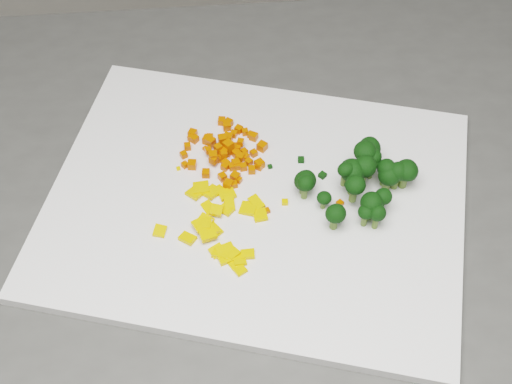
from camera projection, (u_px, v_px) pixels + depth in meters
name	position (u px, v px, depth m)	size (l,w,h in m)	color
cutting_board	(256.00, 201.00, 0.78)	(0.45, 0.35, 0.01)	white
carrot_pile	(223.00, 146.00, 0.81)	(0.10, 0.10, 0.03)	#D14402
pepper_pile	(214.00, 224.00, 0.75)	(0.12, 0.12, 0.02)	#FFB70D
broccoli_pile	(358.00, 172.00, 0.77)	(0.12, 0.12, 0.06)	black
carrot_cube_0	(187.00, 147.00, 0.82)	(0.01, 0.01, 0.01)	#D14402
carrot_cube_1	(192.00, 138.00, 0.83)	(0.01, 0.01, 0.01)	#D14402
carrot_cube_2	(243.00, 167.00, 0.80)	(0.01, 0.01, 0.01)	#D14402
carrot_cube_3	(194.00, 139.00, 0.83)	(0.01, 0.01, 0.01)	#D14402
carrot_cube_4	(249.00, 162.00, 0.81)	(0.01, 0.01, 0.01)	#D14402
carrot_cube_5	(228.00, 151.00, 0.82)	(0.01, 0.01, 0.01)	#D14402
carrot_cube_6	(220.00, 158.00, 0.81)	(0.01, 0.01, 0.01)	#D14402
carrot_cube_7	(218.00, 148.00, 0.81)	(0.01, 0.01, 0.01)	#D14402
carrot_cube_8	(234.00, 134.00, 0.83)	(0.01, 0.01, 0.01)	#D14402
carrot_cube_9	(230.00, 148.00, 0.82)	(0.01, 0.01, 0.01)	#D14402
carrot_cube_10	(252.00, 170.00, 0.80)	(0.01, 0.01, 0.01)	#D14402
carrot_cube_11	(228.00, 138.00, 0.83)	(0.01, 0.01, 0.01)	#D14402
carrot_cube_12	(259.00, 164.00, 0.80)	(0.01, 0.01, 0.01)	#D14402
carrot_cube_13	(226.00, 163.00, 0.81)	(0.01, 0.01, 0.01)	#D14402
carrot_cube_14	(237.00, 166.00, 0.80)	(0.01, 0.01, 0.01)	#D14402
carrot_cube_15	(240.00, 157.00, 0.81)	(0.01, 0.01, 0.01)	#D14402
carrot_cube_16	(207.00, 140.00, 0.83)	(0.01, 0.01, 0.01)	#D14402
carrot_cube_17	(236.00, 163.00, 0.80)	(0.01, 0.01, 0.01)	#D14402
carrot_cube_18	(232.00, 167.00, 0.80)	(0.01, 0.01, 0.01)	#D14402
carrot_cube_19	(224.00, 154.00, 0.81)	(0.01, 0.01, 0.01)	#D14402
carrot_cube_20	(228.00, 145.00, 0.81)	(0.01, 0.01, 0.01)	#D14402
carrot_cube_21	(227.00, 126.00, 0.84)	(0.01, 0.01, 0.01)	#D14402
carrot_cube_22	(228.00, 123.00, 0.84)	(0.01, 0.01, 0.01)	#D14402
carrot_cube_23	(241.00, 142.00, 0.82)	(0.01, 0.01, 0.01)	#D14402
carrot_cube_24	(244.00, 158.00, 0.81)	(0.01, 0.01, 0.01)	#D14402
carrot_cube_25	(225.00, 150.00, 0.81)	(0.01, 0.01, 0.01)	#D14402
carrot_cube_26	(251.00, 135.00, 0.83)	(0.01, 0.01, 0.01)	#D14402
carrot_cube_27	(232.00, 146.00, 0.82)	(0.01, 0.01, 0.01)	#D14402
carrot_cube_28	(239.00, 129.00, 0.84)	(0.01, 0.01, 0.01)	#D14402
carrot_cube_29	(222.00, 121.00, 0.85)	(0.01, 0.01, 0.01)	#D14402
carrot_cube_30	(236.00, 153.00, 0.81)	(0.01, 0.01, 0.01)	#D14402
carrot_cube_31	(214.00, 159.00, 0.80)	(0.01, 0.01, 0.01)	#D14402
carrot_cube_32	(228.00, 184.00, 0.79)	(0.01, 0.01, 0.01)	#D14402
carrot_cube_33	(254.00, 153.00, 0.82)	(0.01, 0.01, 0.01)	#D14402
carrot_cube_34	(235.00, 177.00, 0.79)	(0.01, 0.01, 0.01)	#D14402
carrot_cube_35	(219.00, 151.00, 0.81)	(0.01, 0.01, 0.01)	#D14402
carrot_cube_36	(259.00, 166.00, 0.80)	(0.01, 0.01, 0.01)	#D14402
carrot_cube_37	(237.00, 148.00, 0.82)	(0.01, 0.01, 0.01)	#D14402
carrot_cube_38	(222.00, 177.00, 0.79)	(0.01, 0.01, 0.01)	#D14402
carrot_cube_39	(234.00, 185.00, 0.79)	(0.01, 0.01, 0.01)	#D14402
carrot_cube_40	(262.00, 146.00, 0.82)	(0.01, 0.01, 0.01)	#D14402
carrot_cube_41	(246.00, 156.00, 0.81)	(0.01, 0.01, 0.01)	#D14402
carrot_cube_42	(185.00, 165.00, 0.80)	(0.01, 0.01, 0.01)	#D14402
carrot_cube_43	(254.00, 137.00, 0.83)	(0.01, 0.01, 0.01)	#D14402
carrot_cube_44	(245.00, 132.00, 0.84)	(0.01, 0.01, 0.01)	#D14402
carrot_cube_45	(208.00, 150.00, 0.81)	(0.01, 0.01, 0.01)	#D14402
carrot_cube_46	(239.00, 180.00, 0.79)	(0.01, 0.01, 0.01)	#D14402
carrot_cube_47	(222.00, 139.00, 0.81)	(0.01, 0.01, 0.01)	#D14402
carrot_cube_48	(192.00, 165.00, 0.80)	(0.01, 0.01, 0.01)	#D14402
carrot_cube_49	(193.00, 134.00, 0.83)	(0.01, 0.01, 0.01)	#D14402
carrot_cube_50	(225.00, 167.00, 0.80)	(0.01, 0.01, 0.01)	#D14402
carrot_cube_51	(213.00, 156.00, 0.80)	(0.01, 0.01, 0.01)	#D14402
carrot_cube_52	(184.00, 155.00, 0.81)	(0.01, 0.01, 0.01)	#D14402
carrot_cube_53	(244.00, 152.00, 0.82)	(0.01, 0.01, 0.01)	#D14402
carrot_cube_54	(222.00, 153.00, 0.81)	(0.01, 0.01, 0.01)	#D14402
carrot_cube_55	(206.00, 173.00, 0.80)	(0.01, 0.01, 0.01)	#D14402
carrot_cube_56	(210.00, 138.00, 0.83)	(0.01, 0.01, 0.01)	#D14402
carrot_cube_57	(211.00, 141.00, 0.82)	(0.01, 0.01, 0.01)	#D14402
pepper_chunk_0	(229.00, 204.00, 0.77)	(0.02, 0.01, 0.00)	#FFB70D
pepper_chunk_1	(214.00, 230.00, 0.75)	(0.02, 0.01, 0.00)	#FFB70D
pepper_chunk_2	(226.00, 210.00, 0.77)	(0.02, 0.01, 0.00)	#FFB70D
pepper_chunk_3	(260.00, 215.00, 0.76)	(0.02, 0.01, 0.00)	#FFB70D
pepper_chunk_4	(248.00, 254.00, 0.73)	(0.01, 0.01, 0.00)	#FFB70D
pepper_chunk_5	(188.00, 238.00, 0.74)	(0.01, 0.02, 0.00)	#FFB70D
pepper_chunk_6	(205.00, 223.00, 0.75)	(0.01, 0.01, 0.00)	#FFB70D
pepper_chunk_7	(212.00, 192.00, 0.78)	(0.02, 0.01, 0.00)	#FFB70D
pepper_chunk_8	(211.00, 234.00, 0.75)	(0.02, 0.01, 0.00)	#FFB70D
pepper_chunk_9	(195.00, 193.00, 0.78)	(0.02, 0.02, 0.00)	#FFB70D
pepper_chunk_10	(256.00, 203.00, 0.77)	(0.02, 0.01, 0.00)	#FFB70D
pepper_chunk_11	(230.00, 252.00, 0.73)	(0.02, 0.01, 0.00)	#FFB70D
pepper_chunk_12	(210.00, 231.00, 0.75)	(0.01, 0.01, 0.00)	#FFB70D
pepper_chunk_13	(248.00, 208.00, 0.77)	(0.02, 0.02, 0.00)	#FFB70D
pepper_chunk_14	(221.00, 254.00, 0.73)	(0.02, 0.01, 0.00)	#FFB70D
pepper_chunk_15	(217.00, 251.00, 0.73)	(0.01, 0.01, 0.00)	#FFB70D
pepper_chunk_16	(207.00, 232.00, 0.74)	(0.02, 0.02, 0.00)	#FFB70D
pepper_chunk_17	(239.00, 260.00, 0.73)	(0.01, 0.02, 0.00)	#FFB70D
pepper_chunk_18	(204.00, 223.00, 0.76)	(0.01, 0.02, 0.00)	#FFB70D
pepper_chunk_19	(213.00, 230.00, 0.74)	(0.01, 0.01, 0.00)	#FFB70D
pepper_chunk_20	(227.00, 194.00, 0.78)	(0.02, 0.01, 0.00)	#FFB70D
pepper_chunk_21	(216.00, 210.00, 0.76)	(0.01, 0.01, 0.00)	#FFB70D
pepper_chunk_22	(208.00, 208.00, 0.77)	(0.02, 0.01, 0.00)	#FFB70D
pepper_chunk_23	(160.00, 231.00, 0.75)	(0.01, 0.01, 0.00)	#FFB70D
pepper_chunk_24	(225.00, 250.00, 0.73)	(0.02, 0.01, 0.00)	#FFB70D
pepper_chunk_25	(226.00, 258.00, 0.73)	(0.01, 0.02, 0.00)	#FFB70D
pepper_chunk_26	(201.00, 188.00, 0.78)	(0.02, 0.02, 0.00)	#FFB70D
pepper_chunk_27	(238.00, 268.00, 0.72)	(0.02, 0.01, 0.00)	#FFB70D
pepper_chunk_28	(206.00, 220.00, 0.76)	(0.02, 0.01, 0.00)	#FFB70D
pepper_chunk_29	(200.00, 225.00, 0.75)	(0.01, 0.01, 0.00)	#FFB70D
pepper_chunk_30	(217.00, 191.00, 0.78)	(0.02, 0.01, 0.00)	#FFB70D
broccoli_floret_0	(344.00, 175.00, 0.76)	(0.02, 0.02, 0.03)	black
broccoli_floret_1	(376.00, 218.00, 0.74)	(0.02, 0.02, 0.03)	black
broccoli_floret_2	(372.00, 159.00, 0.78)	(0.03, 0.03, 0.02)	black
broccoli_floret_3	(375.00, 207.00, 0.75)	(0.02, 0.02, 0.03)	black
broccoli_floret_4	(365.00, 216.00, 0.75)	(0.02, 0.02, 0.03)	black
broccoli_floret_5	(363.00, 170.00, 0.77)	(0.04, 0.04, 0.03)	black
broccoli_floret_6	(352.00, 184.00, 0.77)	(0.03, 0.03, 0.03)	black
broccoli_floret_7	(385.00, 174.00, 0.78)	(0.03, 0.03, 0.03)	black
broccoli_floret_8	(405.00, 175.00, 0.78)	(0.04, 0.04, 0.04)	black
broccoli_floret_9	(368.00, 153.00, 0.80)	(0.03, 0.03, 0.03)	black
broccoli_floret_10	(382.00, 202.00, 0.76)	(0.03, 0.03, 0.03)	black
broccoli_floret_11	(351.00, 174.00, 0.76)	(0.04, 0.04, 0.03)	black
broccoli_floret_12	(396.00, 177.00, 0.78)	(0.03, 0.03, 0.03)	black
broccoli_floret_13	(371.00, 167.00, 0.79)	(0.02, 0.02, 0.03)	black
broccoli_floret_14	(305.00, 188.00, 0.77)	(0.03, 0.03, 0.03)	black
broccoli_floret_15	(388.00, 179.00, 0.78)	(0.03, 0.03, 0.03)	black
broccoli_floret_16	(373.00, 208.00, 0.75)	(0.02, 0.02, 0.03)	black
broccoli_floret_17	(323.00, 201.00, 0.76)	(0.02, 0.02, 0.02)	black
broccoli_floret_18	(370.00, 207.00, 0.75)	(0.03, 0.03, 0.04)	black
broccoli_floret_19	(304.00, 184.00, 0.77)	(0.03, 0.03, 0.03)	black
broccoli_floret_20	(334.00, 218.00, 0.74)	(0.03, 0.03, 0.03)	black
broccoli_floret_21	(364.00, 156.00, 0.78)	(0.04, 0.04, 0.04)	black
broccoli_floret_22	(354.00, 190.00, 0.75)	(0.03, 0.03, 0.03)	black
stray_bit_0	(301.00, 160.00, 0.81)	(0.01, 0.01, 0.00)	black
stray_bit_1	(340.00, 203.00, 0.77)	(0.01, 0.01, 0.00)	#D14402
stray_bit_2	(216.00, 157.00, 0.81)	(0.01, 0.01, 0.01)	#FFB70D
stray_bit_3	(178.00, 168.00, 0.80)	(0.00, 0.00, 0.00)	#FFB70D
stray_bit_4	(270.00, 167.00, 0.81)	(0.00, 0.00, 0.00)	black
stray_bit_5	(267.00, 211.00, 0.77)	(0.01, 0.01, 0.00)	#D14402
stray_bit_6	(345.00, 164.00, 0.81)	(0.01, 0.01, 0.00)	black
stray_bit_7	(205.00, 149.00, 0.82)	(0.01, 0.01, 0.00)	#D14402
stray_bit_8	(322.00, 175.00, 0.80)	(0.01, 0.01, 0.01)	black
stray_bit_9	(285.00, 202.00, 0.77)	(0.01, 0.01, 0.00)	#FFB70D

